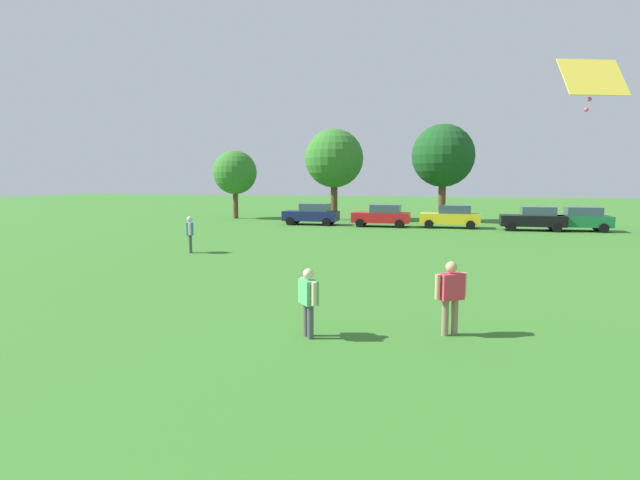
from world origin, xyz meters
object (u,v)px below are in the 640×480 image
object	(u,v)px
tree_center	(334,159)
kite	(593,79)
parked_car_red_1	(382,215)
parked_car_yellow_2	(451,216)
tree_far_right	(443,156)
bystander_near_trees	(190,231)
parked_car_green_4	(579,219)
bystander_midfield	(308,297)
tree_far_left	(235,173)
parked_car_navy_0	(312,214)
parked_car_black_3	(534,218)
adult_bystander	(451,292)

from	to	relation	value
tree_center	kite	bearing A→B (deg)	-68.10
parked_car_red_1	tree_center	bearing A→B (deg)	-48.13
parked_car_red_1	parked_car_yellow_2	xyz separation A→B (m)	(5.06, 0.27, 0.00)
parked_car_red_1	tree_far_right	size ratio (longest dim) A/B	0.53
kite	tree_center	world-z (taller)	tree_center
bystander_near_trees	parked_car_green_4	xyz separation A→B (m)	(20.97, 16.26, -0.21)
bystander_midfield	tree_far_left	xyz separation A→B (m)	(-16.06, 33.33, 3.21)
tree_center	parked_car_navy_0	bearing A→B (deg)	-96.82
parked_car_navy_0	tree_center	xyz separation A→B (m)	(0.62, 5.19, 4.50)
parked_car_red_1	tree_far_right	world-z (taller)	tree_far_right
parked_car_black_3	parked_car_red_1	bearing A→B (deg)	-2.14
parked_car_navy_0	parked_car_green_4	world-z (taller)	same
parked_car_green_4	parked_car_navy_0	bearing A→B (deg)	-1.27
tree_far_right	bystander_midfield	bearing A→B (deg)	-93.82
parked_car_black_3	parked_car_green_4	bearing A→B (deg)	-173.75
kite	tree_far_right	world-z (taller)	tree_far_right
parked_car_navy_0	adult_bystander	bearing A→B (deg)	111.20
parked_car_black_3	kite	bearing A→B (deg)	84.17
bystander_near_trees	tree_far_left	distance (m)	22.66
parked_car_yellow_2	parked_car_red_1	bearing A→B (deg)	3.00
kite	tree_far_right	size ratio (longest dim) A/B	0.19
parked_car_red_1	tree_center	world-z (taller)	tree_center
bystander_midfield	parked_car_black_3	distance (m)	29.20
parked_car_black_3	tree_far_left	xyz separation A→B (m)	(-24.78, 5.46, 3.30)
parked_car_navy_0	parked_car_yellow_2	distance (m)	10.65
kite	parked_car_navy_0	distance (m)	30.70
parked_car_red_1	bystander_near_trees	bearing A→B (deg)	65.87
bystander_midfield	kite	xyz separation A→B (m)	(6.03, 1.54, 4.84)
tree_center	parked_car_red_1	bearing A→B (deg)	-48.13
parked_car_yellow_2	tree_far_left	bearing A→B (deg)	-14.07
parked_car_yellow_2	parked_car_green_4	xyz separation A→B (m)	(8.59, -0.34, 0.00)
tree_far_right	kite	bearing A→B (deg)	-83.48
bystander_near_trees	parked_car_navy_0	bearing A→B (deg)	-33.67
bystander_midfield	tree_center	size ratio (longest dim) A/B	0.20
kite	tree_far_right	distance (m)	32.91
parked_car_green_4	tree_far_right	xyz separation A→B (m)	(-9.39, 6.04, 4.66)
bystander_near_trees	parked_car_black_3	size ratio (longest dim) A/B	0.42
bystander_near_trees	tree_center	xyz separation A→B (m)	(2.35, 21.88, 4.29)
bystander_midfield	tree_far_left	world-z (taller)	tree_far_left
bystander_midfield	tree_far_left	size ratio (longest dim) A/B	0.26
kite	tree_far_left	world-z (taller)	kite
adult_bystander	tree_far_left	bearing A→B (deg)	86.72
bystander_midfield	kite	distance (m)	7.88
adult_bystander	parked_car_black_3	distance (m)	27.47
parked_car_black_3	bystander_near_trees	bearing A→B (deg)	41.50
parked_car_navy_0	parked_car_black_3	xyz separation A→B (m)	(16.28, -0.75, 0.00)
parked_car_navy_0	tree_far_right	size ratio (longest dim) A/B	0.53
bystander_midfield	parked_car_green_4	size ratio (longest dim) A/B	0.37
kite	tree_center	xyz separation A→B (m)	(-12.98, 32.27, -0.43)
parked_car_red_1	tree_far_right	xyz separation A→B (m)	(4.27, 5.97, 4.66)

